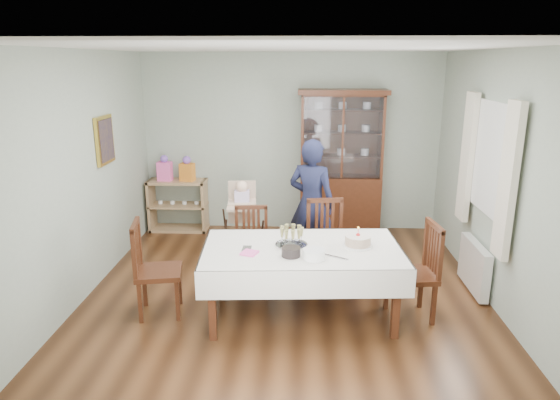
# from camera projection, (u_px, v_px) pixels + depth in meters

# --- Properties ---
(floor) EXTENTS (5.00, 5.00, 0.00)m
(floor) POSITION_uv_depth(u_px,v_px,m) (286.00, 298.00, 5.61)
(floor) COLOR #593319
(floor) RESTS_ON ground
(room_shell) EXTENTS (5.00, 5.00, 5.00)m
(room_shell) POSITION_uv_depth(u_px,v_px,m) (288.00, 140.00, 5.66)
(room_shell) COLOR #9EAA99
(room_shell) RESTS_ON floor
(dining_table) EXTENTS (2.07, 1.27, 0.76)m
(dining_table) POSITION_uv_depth(u_px,v_px,m) (302.00, 282.00, 5.13)
(dining_table) COLOR #441F11
(dining_table) RESTS_ON floor
(china_cabinet) EXTENTS (1.30, 0.48, 2.18)m
(china_cabinet) POSITION_uv_depth(u_px,v_px,m) (341.00, 161.00, 7.44)
(china_cabinet) COLOR #441F11
(china_cabinet) RESTS_ON floor
(sideboard) EXTENTS (0.90, 0.38, 0.80)m
(sideboard) POSITION_uv_depth(u_px,v_px,m) (178.00, 205.00, 7.76)
(sideboard) COLOR tan
(sideboard) RESTS_ON floor
(picture_frame) EXTENTS (0.04, 0.48, 0.58)m
(picture_frame) POSITION_uv_depth(u_px,v_px,m) (105.00, 140.00, 6.02)
(picture_frame) COLOR gold
(picture_frame) RESTS_ON room_shell
(window) EXTENTS (0.04, 1.02, 1.22)m
(window) POSITION_uv_depth(u_px,v_px,m) (492.00, 159.00, 5.38)
(window) COLOR white
(window) RESTS_ON room_shell
(curtain_left) EXTENTS (0.07, 0.30, 1.55)m
(curtain_left) POSITION_uv_depth(u_px,v_px,m) (508.00, 182.00, 4.82)
(curtain_left) COLOR silver
(curtain_left) RESTS_ON room_shell
(curtain_right) EXTENTS (0.07, 0.30, 1.55)m
(curtain_right) POSITION_uv_depth(u_px,v_px,m) (467.00, 157.00, 6.01)
(curtain_right) COLOR silver
(curtain_right) RESTS_ON room_shell
(radiator) EXTENTS (0.10, 0.80, 0.55)m
(radiator) POSITION_uv_depth(u_px,v_px,m) (474.00, 266.00, 5.72)
(radiator) COLOR white
(radiator) RESTS_ON floor
(chair_far_left) EXTENTS (0.45, 0.45, 0.91)m
(chair_far_left) POSITION_uv_depth(u_px,v_px,m) (252.00, 261.00, 5.94)
(chair_far_left) COLOR #441F11
(chair_far_left) RESTS_ON floor
(chair_far_right) EXTENTS (0.51, 0.51, 1.01)m
(chair_far_right) POSITION_uv_depth(u_px,v_px,m) (326.00, 261.00, 5.87)
(chair_far_right) COLOR #441F11
(chair_far_right) RESTS_ON floor
(chair_end_left) EXTENTS (0.53, 0.53, 1.01)m
(chair_end_left) POSITION_uv_depth(u_px,v_px,m) (158.00, 287.00, 5.21)
(chair_end_left) COLOR #441F11
(chair_end_left) RESTS_ON floor
(chair_end_right) EXTENTS (0.51, 0.51, 1.01)m
(chair_end_right) POSITION_uv_depth(u_px,v_px,m) (412.00, 290.00, 5.13)
(chair_end_right) COLOR #441F11
(chair_end_right) RESTS_ON floor
(woman) EXTENTS (0.71, 0.59, 1.66)m
(woman) POSITION_uv_depth(u_px,v_px,m) (312.00, 204.00, 6.31)
(woman) COLOR black
(woman) RESTS_ON floor
(high_chair) EXTENTS (0.53, 0.53, 1.09)m
(high_chair) POSITION_uv_depth(u_px,v_px,m) (243.00, 230.00, 6.55)
(high_chair) COLOR black
(high_chair) RESTS_ON floor
(champagne_tray) EXTENTS (0.33, 0.33, 0.20)m
(champagne_tray) POSITION_uv_depth(u_px,v_px,m) (291.00, 240.00, 5.06)
(champagne_tray) COLOR silver
(champagne_tray) RESTS_ON dining_table
(birthday_cake) EXTENTS (0.30, 0.30, 0.21)m
(birthday_cake) POSITION_uv_depth(u_px,v_px,m) (358.00, 241.00, 5.05)
(birthday_cake) COLOR white
(birthday_cake) RESTS_ON dining_table
(plate_stack_dark) EXTENTS (0.24, 0.24, 0.09)m
(plate_stack_dark) POSITION_uv_depth(u_px,v_px,m) (291.00, 252.00, 4.80)
(plate_stack_dark) COLOR black
(plate_stack_dark) RESTS_ON dining_table
(plate_stack_white) EXTENTS (0.22, 0.22, 0.09)m
(plate_stack_white) POSITION_uv_depth(u_px,v_px,m) (314.00, 254.00, 4.73)
(plate_stack_white) COLOR white
(plate_stack_white) RESTS_ON dining_table
(napkin_stack) EXTENTS (0.19, 0.19, 0.02)m
(napkin_stack) POSITION_uv_depth(u_px,v_px,m) (249.00, 253.00, 4.86)
(napkin_stack) COLOR #FF5DB3
(napkin_stack) RESTS_ON dining_table
(cutlery) EXTENTS (0.11, 0.16, 0.01)m
(cutlery) POSITION_uv_depth(u_px,v_px,m) (243.00, 249.00, 4.98)
(cutlery) COLOR silver
(cutlery) RESTS_ON dining_table
(cake_knife) EXTENTS (0.25, 0.16, 0.01)m
(cake_knife) POSITION_uv_depth(u_px,v_px,m) (335.00, 257.00, 4.78)
(cake_knife) COLOR silver
(cake_knife) RESTS_ON dining_table
(gift_bag_pink) EXTENTS (0.22, 0.15, 0.40)m
(gift_bag_pink) POSITION_uv_depth(u_px,v_px,m) (165.00, 169.00, 7.60)
(gift_bag_pink) COLOR #FF5DB3
(gift_bag_pink) RESTS_ON sideboard
(gift_bag_orange) EXTENTS (0.24, 0.19, 0.38)m
(gift_bag_orange) POSITION_uv_depth(u_px,v_px,m) (187.00, 170.00, 7.58)
(gift_bag_orange) COLOR orange
(gift_bag_orange) RESTS_ON sideboard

